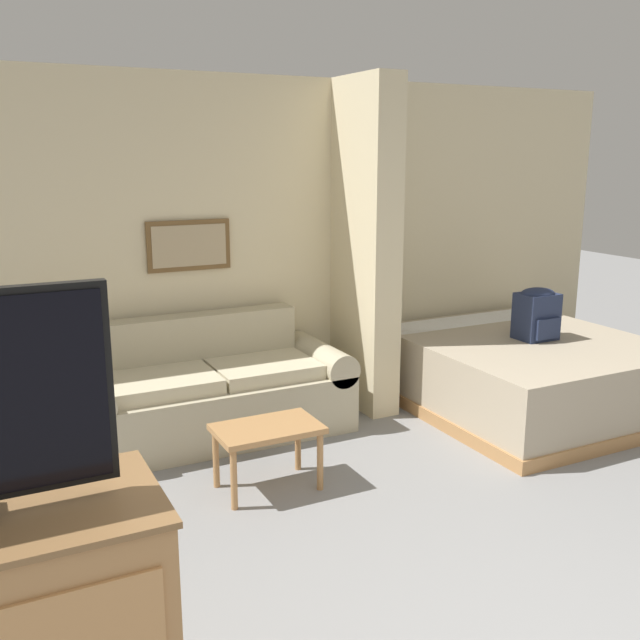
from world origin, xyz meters
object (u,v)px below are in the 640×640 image
(couch, at_px, (211,393))
(bed, at_px, (524,372))
(coffee_table, at_px, (267,435))
(backpack, at_px, (537,313))
(table_lamp, at_px, (30,341))

(couch, xyz_separation_m, bed, (2.45, -0.59, -0.02))
(coffee_table, bearing_deg, backpack, 8.47)
(bed, bearing_deg, table_lamp, 170.18)
(couch, xyz_separation_m, coffee_table, (0.03, -1.01, 0.03))
(table_lamp, xyz_separation_m, backpack, (3.68, -0.67, -0.05))
(table_lamp, bearing_deg, coffee_table, -40.51)
(couch, height_order, coffee_table, couch)
(backpack, bearing_deg, couch, 165.63)
(coffee_table, bearing_deg, table_lamp, 139.49)
(coffee_table, bearing_deg, bed, 9.65)
(couch, relative_size, table_lamp, 4.33)
(couch, distance_m, bed, 2.52)
(coffee_table, bearing_deg, couch, 91.62)
(table_lamp, bearing_deg, couch, -1.67)
(couch, distance_m, backpack, 2.62)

